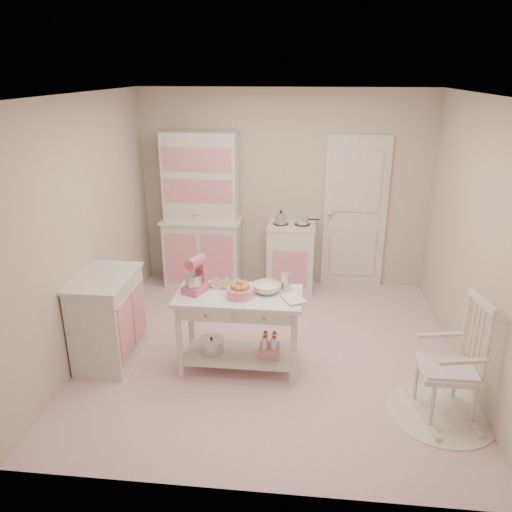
{
  "coord_description": "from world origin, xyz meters",
  "views": [
    {
      "loc": [
        0.33,
        -4.6,
        2.82
      ],
      "look_at": [
        -0.19,
        0.16,
        1.01
      ],
      "focal_mm": 35.0,
      "sensor_mm": 36.0,
      "label": 1
    }
  ],
  "objects_px": {
    "bread_basket": "(240,292)",
    "stand_mixer": "(195,275)",
    "rocking_chair": "(449,359)",
    "work_table": "(239,331)",
    "stove": "(291,257)",
    "base_cabinet": "(108,318)",
    "hutch": "(201,211)"
  },
  "relations": [
    {
      "from": "base_cabinet",
      "to": "rocking_chair",
      "type": "distance_m",
      "value": 3.22
    },
    {
      "from": "hutch",
      "to": "base_cabinet",
      "type": "height_order",
      "value": "hutch"
    },
    {
      "from": "rocking_chair",
      "to": "stand_mixer",
      "type": "xyz_separation_m",
      "value": [
        -2.26,
        0.56,
        0.42
      ]
    },
    {
      "from": "stove",
      "to": "base_cabinet",
      "type": "distance_m",
      "value": 2.61
    },
    {
      "from": "hutch",
      "to": "stove",
      "type": "height_order",
      "value": "hutch"
    },
    {
      "from": "stove",
      "to": "hutch",
      "type": "bearing_deg",
      "value": 177.61
    },
    {
      "from": "stove",
      "to": "stand_mixer",
      "type": "bearing_deg",
      "value": -113.58
    },
    {
      "from": "stand_mixer",
      "to": "base_cabinet",
      "type": "bearing_deg",
      "value": -158.17
    },
    {
      "from": "base_cabinet",
      "to": "hutch",
      "type": "bearing_deg",
      "value": 74.41
    },
    {
      "from": "base_cabinet",
      "to": "rocking_chair",
      "type": "bearing_deg",
      "value": -9.92
    },
    {
      "from": "base_cabinet",
      "to": "stand_mixer",
      "type": "height_order",
      "value": "stand_mixer"
    },
    {
      "from": "stove",
      "to": "rocking_chair",
      "type": "relative_size",
      "value": 0.84
    },
    {
      "from": "stand_mixer",
      "to": "bread_basket",
      "type": "bearing_deg",
      "value": 12.38
    },
    {
      "from": "work_table",
      "to": "base_cabinet",
      "type": "bearing_deg",
      "value": 179.42
    },
    {
      "from": "rocking_chair",
      "to": "stand_mixer",
      "type": "bearing_deg",
      "value": 154.7
    },
    {
      "from": "hutch",
      "to": "work_table",
      "type": "distance_m",
      "value": 2.24
    },
    {
      "from": "hutch",
      "to": "work_table",
      "type": "height_order",
      "value": "hutch"
    },
    {
      "from": "bread_basket",
      "to": "stand_mixer",
      "type": "bearing_deg",
      "value": 170.96
    },
    {
      "from": "work_table",
      "to": "stand_mixer",
      "type": "height_order",
      "value": "stand_mixer"
    },
    {
      "from": "rocking_chair",
      "to": "work_table",
      "type": "xyz_separation_m",
      "value": [
        -1.84,
        0.54,
        -0.15
      ]
    },
    {
      "from": "base_cabinet",
      "to": "rocking_chair",
      "type": "relative_size",
      "value": 0.84
    },
    {
      "from": "hutch",
      "to": "rocking_chair",
      "type": "xyz_separation_m",
      "value": [
        2.62,
        -2.54,
        -0.49
      ]
    },
    {
      "from": "hutch",
      "to": "stand_mixer",
      "type": "relative_size",
      "value": 6.12
    },
    {
      "from": "stove",
      "to": "bread_basket",
      "type": "distance_m",
      "value": 2.07
    },
    {
      "from": "hutch",
      "to": "rocking_chair",
      "type": "distance_m",
      "value": 3.68
    },
    {
      "from": "stove",
      "to": "rocking_chair",
      "type": "height_order",
      "value": "rocking_chair"
    },
    {
      "from": "hutch",
      "to": "stove",
      "type": "distance_m",
      "value": 1.33
    },
    {
      "from": "stove",
      "to": "rocking_chair",
      "type": "xyz_separation_m",
      "value": [
        1.42,
        -2.49,
        0.09
      ]
    },
    {
      "from": "stand_mixer",
      "to": "stove",
      "type": "bearing_deg",
      "value": 87.85
    },
    {
      "from": "work_table",
      "to": "stove",
      "type": "bearing_deg",
      "value": 77.8
    },
    {
      "from": "rocking_chair",
      "to": "work_table",
      "type": "bearing_deg",
      "value": 152.26
    },
    {
      "from": "work_table",
      "to": "stand_mixer",
      "type": "bearing_deg",
      "value": 177.27
    }
  ]
}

